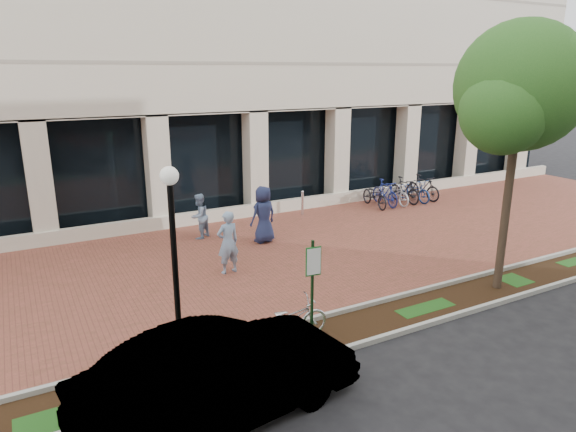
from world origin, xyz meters
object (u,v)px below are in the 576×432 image
locked_bicycle (290,319)px  sedan_near_curb (221,376)px  street_tree (520,95)px  bike_rack_cluster (399,191)px  lamppost (174,255)px  parking_sign (313,282)px  bollard (302,203)px  pedestrian_left (228,242)px  pedestrian_mid (199,216)px  pedestrian_right (264,215)px

locked_bicycle → sedan_near_curb: 2.95m
street_tree → bike_rack_cluster: bearing=66.4°
locked_bicycle → lamppost: bearing=88.5°
parking_sign → bollard: (5.14, 9.24, -1.03)m
parking_sign → pedestrian_left: bearing=96.1°
locked_bicycle → sedan_near_curb: bearing=134.2°
street_tree → pedestrian_mid: 10.78m
lamppost → pedestrian_mid: 8.13m
lamppost → sedan_near_curb: size_ratio=0.83×
pedestrian_mid → sedan_near_curb: size_ratio=0.33×
pedestrian_left → pedestrian_right: bearing=-143.4°
pedestrian_right → bike_rack_cluster: (7.68, 1.96, -0.45)m
pedestrian_mid → bike_rack_cluster: bearing=148.4°
pedestrian_right → street_tree: bearing=110.1°
street_tree → sedan_near_curb: size_ratio=1.43×
bike_rack_cluster → sedan_near_curb: bearing=-139.2°
pedestrian_mid → bike_rack_cluster: pedestrian_mid is taller
locked_bicycle → bike_rack_cluster: size_ratio=0.49×
sedan_near_curb → pedestrian_left: bearing=-30.8°
pedestrian_mid → bollard: bearing=155.8°
parking_sign → bollard: parking_sign is taller
bike_rack_cluster → lamppost: bearing=-145.8°
street_tree → bollard: bearing=96.9°
parking_sign → pedestrian_right: size_ratio=1.24×
bollard → sedan_near_curb: 12.88m
street_tree → pedestrian_mid: street_tree is taller
locked_bicycle → pedestrian_left: 4.26m
lamppost → locked_bicycle: bearing=-7.7°
street_tree → bollard: size_ratio=6.69×
pedestrian_left → bollard: size_ratio=1.80×
locked_bicycle → bollard: bearing=-25.5°
sedan_near_curb → parking_sign: bearing=-72.9°
bike_rack_cluster → locked_bicycle: bearing=-139.0°
street_tree → pedestrian_right: (-3.96, 6.53, -4.17)m
parking_sign → street_tree: size_ratio=0.35×
bollard → bike_rack_cluster: 4.80m
street_tree → pedestrian_left: street_tree is taller
lamppost → bollard: lamppost is taller
pedestrian_right → pedestrian_mid: bearing=-50.4°
pedestrian_right → bike_rack_cluster: bearing=-176.8°
pedestrian_mid → lamppost: bearing=33.4°
street_tree → locked_bicycle: (-6.38, 0.27, -4.69)m
pedestrian_left → sedan_near_curb: size_ratio=0.39×
bike_rack_cluster → sedan_near_curb: sedan_near_curb is taller
parking_sign → pedestrian_right: 7.30m
locked_bicycle → pedestrian_left: pedestrian_left is taller
pedestrian_right → bollard: (2.89, 2.32, -0.46)m
parking_sign → locked_bicycle: parking_sign is taller
bike_rack_cluster → pedestrian_mid: bearing=-175.2°
parking_sign → sedan_near_curb: parking_sign is taller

